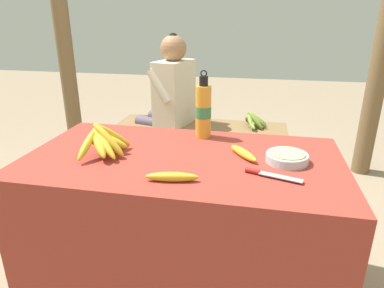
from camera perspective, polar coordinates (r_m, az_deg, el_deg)
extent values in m
plane|color=gray|center=(1.85, -1.33, -21.90)|extent=(12.00, 12.00, 0.00)
cube|color=maroon|center=(1.64, -1.44, -13.10)|extent=(1.36, 0.73, 0.68)
sphere|color=#4C381E|center=(1.54, -15.77, 0.70)|extent=(0.05, 0.05, 0.05)
ellipsoid|color=gold|center=(1.49, -17.09, -0.05)|extent=(0.05, 0.16, 0.12)
ellipsoid|color=gold|center=(1.48, -15.24, -0.06)|extent=(0.13, 0.15, 0.10)
ellipsoid|color=gold|center=(1.48, -14.47, 0.13)|extent=(0.16, 0.13, 0.13)
ellipsoid|color=gold|center=(1.49, -13.74, 0.68)|extent=(0.17, 0.08, 0.15)
ellipsoid|color=gold|center=(1.52, -13.54, 0.67)|extent=(0.17, 0.07, 0.11)
ellipsoid|color=gold|center=(1.55, -13.14, 1.43)|extent=(0.16, 0.13, 0.15)
ellipsoid|color=gold|center=(1.57, -13.44, 1.59)|extent=(0.13, 0.16, 0.14)
ellipsoid|color=gold|center=(1.59, -13.94, 1.26)|extent=(0.09, 0.20, 0.09)
cylinder|color=silver|center=(1.47, 15.55, -2.32)|extent=(0.17, 0.17, 0.03)
torus|color=silver|center=(1.46, 15.61, -1.73)|extent=(0.17, 0.17, 0.01)
cylinder|color=#D1B77A|center=(1.46, 15.62, -1.58)|extent=(0.14, 0.14, 0.01)
cylinder|color=gold|center=(1.68, 1.90, 5.37)|extent=(0.08, 0.08, 0.26)
cylinder|color=#38844C|center=(1.68, 1.90, 5.37)|extent=(0.08, 0.08, 0.06)
cylinder|color=black|center=(1.64, 1.96, 10.44)|extent=(0.04, 0.04, 0.05)
torus|color=black|center=(1.64, 1.97, 11.68)|extent=(0.03, 0.01, 0.03)
ellipsoid|color=gold|center=(1.26, -3.36, -5.48)|extent=(0.20, 0.07, 0.04)
ellipsoid|color=gold|center=(1.48, 8.52, -1.51)|extent=(0.14, 0.17, 0.04)
cube|color=#BCBCC1|center=(1.31, 14.55, -5.33)|extent=(0.16, 0.07, 0.00)
cylinder|color=maroon|center=(1.34, 10.05, -4.45)|extent=(0.06, 0.04, 0.02)
cube|color=brown|center=(2.70, 1.59, 2.99)|extent=(1.31, 0.32, 0.04)
cube|color=brown|center=(2.82, -10.12, -1.44)|extent=(0.06, 0.06, 0.41)
cube|color=brown|center=(2.64, 13.10, -3.24)|extent=(0.06, 0.06, 0.41)
cube|color=brown|center=(3.03, -8.49, 0.23)|extent=(0.06, 0.06, 0.41)
cube|color=brown|center=(2.86, 13.03, -1.33)|extent=(0.06, 0.06, 0.41)
cylinder|color=#564C60|center=(2.84, -8.23, -0.76)|extent=(0.09, 0.09, 0.45)
cylinder|color=#564C60|center=(2.70, -6.38, 3.42)|extent=(0.31, 0.17, 0.09)
cylinder|color=#564C60|center=(2.99, -6.21, 0.41)|extent=(0.09, 0.09, 0.45)
cylinder|color=#564C60|center=(2.85, -4.35, 4.43)|extent=(0.31, 0.17, 0.09)
cube|color=beige|center=(2.65, -2.99, 8.46)|extent=(0.28, 0.38, 0.49)
cylinder|color=beige|center=(2.51, -5.47, 9.59)|extent=(0.21, 0.11, 0.25)
cylinder|color=beige|center=(2.79, -1.91, 10.76)|extent=(0.21, 0.11, 0.25)
sphere|color=#9E704C|center=(2.60, -3.13, 15.62)|extent=(0.19, 0.19, 0.19)
sphere|color=black|center=(2.59, -3.17, 17.21)|extent=(0.07, 0.07, 0.07)
sphere|color=#4C381E|center=(2.65, 9.35, 4.09)|extent=(0.04, 0.04, 0.04)
ellipsoid|color=olive|center=(2.60, 9.70, 3.73)|extent=(0.08, 0.15, 0.11)
ellipsoid|color=olive|center=(2.59, 9.82, 3.55)|extent=(0.09, 0.16, 0.09)
ellipsoid|color=olive|center=(2.61, 10.51, 3.96)|extent=(0.15, 0.11, 0.14)
ellipsoid|color=olive|center=(2.63, 10.75, 3.98)|extent=(0.17, 0.07, 0.12)
ellipsoid|color=olive|center=(2.66, 10.79, 4.15)|extent=(0.17, 0.07, 0.13)
ellipsoid|color=olive|center=(2.68, 10.29, 4.26)|extent=(0.13, 0.12, 0.11)
ellipsoid|color=olive|center=(2.70, 9.97, 4.34)|extent=(0.10, 0.16, 0.11)
ellipsoid|color=olive|center=(2.71, 9.22, 4.40)|extent=(0.06, 0.18, 0.09)
cylinder|color=brown|center=(3.39, -20.89, 18.19)|extent=(0.14, 0.14, 2.36)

